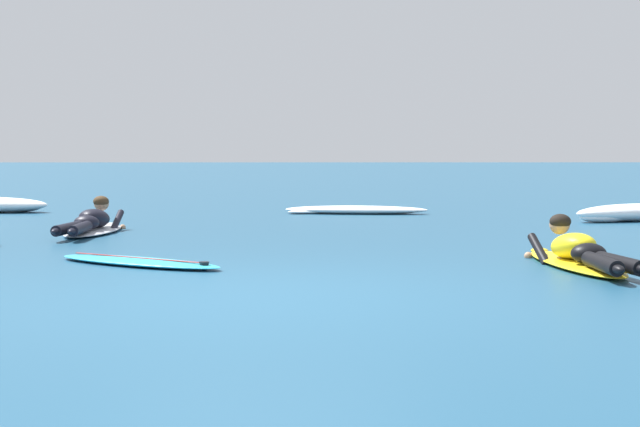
# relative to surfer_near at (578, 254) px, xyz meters

# --- Properties ---
(ground_plane) EXTENTS (120.00, 120.00, 0.00)m
(ground_plane) POSITION_rel_surfer_near_xyz_m (-3.06, 8.27, -0.14)
(ground_plane) COLOR navy
(surfer_near) EXTENTS (0.71, 2.65, 0.53)m
(surfer_near) POSITION_rel_surfer_near_xyz_m (0.00, 0.00, 0.00)
(surfer_near) COLOR yellow
(surfer_near) RESTS_ON ground
(surfer_far) EXTENTS (0.69, 2.50, 0.54)m
(surfer_far) POSITION_rel_surfer_near_xyz_m (-5.58, 3.87, -0.00)
(surfer_far) COLOR silver
(surfer_far) RESTS_ON ground
(drifting_surfboard) EXTENTS (1.99, 1.54, 0.16)m
(drifting_surfboard) POSITION_rel_surfer_near_xyz_m (-4.31, 0.27, -0.10)
(drifting_surfboard) COLOR #2DB2D1
(drifting_surfboard) RESTS_ON ground
(whitewater_mid_left) EXTENTS (2.27, 1.35, 0.28)m
(whitewater_mid_left) POSITION_rel_surfer_near_xyz_m (2.57, 6.15, -0.01)
(whitewater_mid_left) COLOR white
(whitewater_mid_left) RESTS_ON ground
(whitewater_mid_right) EXTENTS (2.57, 0.85, 0.14)m
(whitewater_mid_right) POSITION_rel_surfer_near_xyz_m (-1.79, 7.92, -0.07)
(whitewater_mid_right) COLOR white
(whitewater_mid_right) RESTS_ON ground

